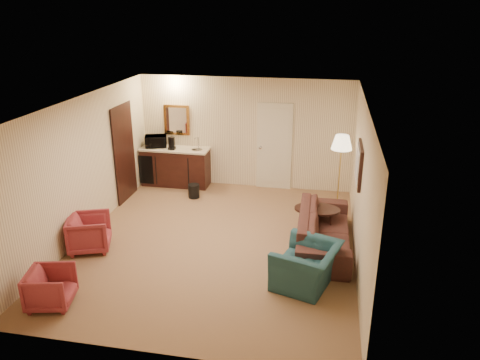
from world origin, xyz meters
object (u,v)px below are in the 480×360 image
object	(u,v)px
wetbar_cabinet	(176,167)
rose_chair_near	(89,231)
rose_chair_far	(50,286)
coffee_maker	(172,143)
floor_lamp	(339,172)
teal_armchair	(307,259)
coffee_table	(317,220)
sofa	(324,224)
microwave	(156,140)
waste_bin	(194,191)

from	to	relation	value
wetbar_cabinet	rose_chair_near	distance (m)	3.42
rose_chair_far	coffee_maker	size ratio (longest dim) A/B	2.13
rose_chair_near	floor_lamp	distance (m)	5.13
rose_chair_near	coffee_maker	size ratio (longest dim) A/B	2.42
teal_armchair	coffee_table	world-z (taller)	teal_armchair
wetbar_cabinet	sofa	size ratio (longest dim) A/B	0.71
wetbar_cabinet	coffee_maker	bearing A→B (deg)	-116.51
rose_chair_near	rose_chair_far	distance (m)	1.67
microwave	coffee_maker	size ratio (longest dim) A/B	1.71
teal_armchair	rose_chair_far	size ratio (longest dim) A/B	1.62
microwave	rose_chair_near	bearing A→B (deg)	-108.80
floor_lamp	coffee_maker	distance (m)	3.95
coffee_table	floor_lamp	size ratio (longest dim) A/B	0.53
sofa	teal_armchair	bearing A→B (deg)	168.70
microwave	coffee_maker	world-z (taller)	microwave
sofa	rose_chair_far	world-z (taller)	sofa
wetbar_cabinet	coffee_table	xyz separation A→B (m)	(3.45, -1.93, -0.21)
wetbar_cabinet	microwave	size ratio (longest dim) A/B	3.25
floor_lamp	microwave	size ratio (longest dim) A/B	3.24
wetbar_cabinet	coffee_table	distance (m)	3.96
coffee_table	microwave	size ratio (longest dim) A/B	1.72
coffee_table	coffee_maker	distance (m)	4.03
coffee_table	coffee_maker	bearing A→B (deg)	152.19
floor_lamp	sofa	bearing A→B (deg)	-97.95
wetbar_cabinet	microwave	xyz separation A→B (m)	(-0.48, 0.03, 0.63)
rose_chair_far	coffee_maker	distance (m)	5.00
waste_bin	microwave	world-z (taller)	microwave
coffee_table	rose_chair_near	bearing A→B (deg)	-159.85
rose_chair_far	sofa	bearing A→B (deg)	-69.43
rose_chair_near	coffee_table	xyz separation A→B (m)	(3.95, 1.45, -0.11)
teal_armchair	microwave	xyz separation A→B (m)	(-3.84, 3.82, 0.65)
rose_chair_near	teal_armchair	bearing A→B (deg)	-116.52
rose_chair_near	coffee_maker	bearing A→B (deg)	-28.43
sofa	floor_lamp	size ratio (longest dim) A/B	1.42
coffee_maker	coffee_table	bearing A→B (deg)	-13.74
rose_chair_near	waste_bin	world-z (taller)	rose_chair_near
rose_chair_far	rose_chair_near	bearing A→B (deg)	-4.18
teal_armchair	rose_chair_far	xyz separation A→B (m)	(-3.61, -1.24, -0.13)
rose_chair_far	coffee_maker	bearing A→B (deg)	-15.20
rose_chair_far	waste_bin	size ratio (longest dim) A/B	1.99
microwave	coffee_maker	xyz separation A→B (m)	(0.44, -0.12, -0.02)
teal_armchair	coffee_maker	world-z (taller)	coffee_maker
rose_chair_far	wetbar_cabinet	bearing A→B (deg)	-15.64
coffee_table	coffee_maker	world-z (taller)	coffee_maker
sofa	floor_lamp	xyz separation A→B (m)	(0.25, 1.79, 0.36)
coffee_maker	microwave	bearing A→B (deg)	178.78
rose_chair_near	microwave	size ratio (longest dim) A/B	1.42
teal_armchair	microwave	bearing A→B (deg)	-117.38
teal_armchair	coffee_table	distance (m)	1.87
rose_chair_near	coffee_table	world-z (taller)	rose_chair_near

